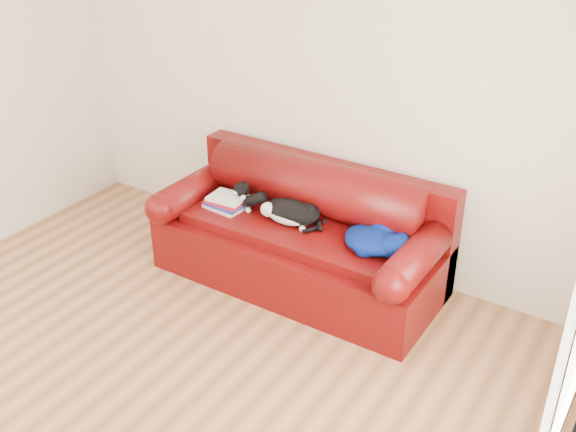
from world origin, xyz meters
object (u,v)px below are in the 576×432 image
blanket (377,240)px  cat (290,212)px  sofa_base (299,253)px  book_stack (227,202)px

blanket → cat: bearing=-178.7°
cat → blanket: 0.68m
sofa_base → cat: size_ratio=3.46×
book_stack → blanket: 1.21m
cat → book_stack: bearing=172.0°
sofa_base → book_stack: book_stack is taller
cat → blanket: bearing=-13.2°
book_stack → sofa_base: bearing=9.7°
blanket → sofa_base: bearing=177.8°
cat → blanket: cat is taller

